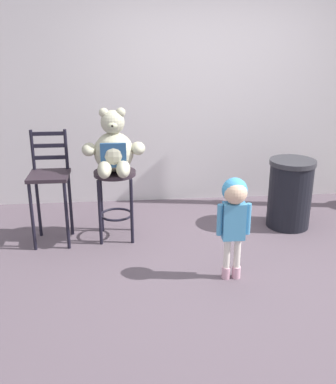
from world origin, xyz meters
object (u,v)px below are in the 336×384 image
at_px(teddy_bear, 114,150).
at_px(bar_chair_empty, 50,181).
at_px(child_walking, 234,207).
at_px(bar_stool_with_teddy, 115,190).
at_px(trash_bin, 290,193).

xyz_separation_m(teddy_bear, bar_chair_empty, (-0.62, 0.00, -0.30)).
xyz_separation_m(child_walking, bar_chair_empty, (-1.61, 0.87, -0.02)).
xyz_separation_m(bar_stool_with_teddy, bar_chair_empty, (-0.62, -0.03, 0.12)).
xyz_separation_m(child_walking, trash_bin, (0.85, 1.02, -0.28)).
relative_size(bar_stool_with_teddy, bar_chair_empty, 0.64).
bearing_deg(bar_stool_with_teddy, bar_chair_empty, -177.24).
height_order(child_walking, trash_bin, child_walking).
bearing_deg(trash_bin, teddy_bear, -175.43).
relative_size(teddy_bear, bar_chair_empty, 0.56).
distance_m(bar_stool_with_teddy, child_walking, 1.34).
height_order(child_walking, bar_chair_empty, bar_chair_empty).
xyz_separation_m(teddy_bear, trash_bin, (1.84, 0.15, -0.56)).
bearing_deg(trash_bin, bar_chair_empty, -176.63).
xyz_separation_m(teddy_bear, child_walking, (0.98, -0.87, -0.28)).
bearing_deg(trash_bin, child_walking, -129.98).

